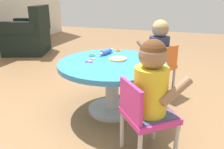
{
  "coord_description": "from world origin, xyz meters",
  "views": [
    {
      "loc": [
        -1.75,
        -0.6,
        1.03
      ],
      "look_at": [
        0.0,
        0.0,
        0.36
      ],
      "focal_mm": 35.62,
      "sensor_mm": 36.0,
      "label": 1
    }
  ],
  "objects_px": {
    "seated_child_left": "(152,81)",
    "craft_scissors": "(90,61)",
    "craft_table": "(112,73)",
    "rolling_pin": "(106,52)",
    "seated_child_right": "(159,45)",
    "child_chair_right": "(160,66)",
    "child_chair_left": "(144,115)",
    "armchair_dark": "(29,36)"
  },
  "relations": [
    {
      "from": "child_chair_left",
      "to": "craft_scissors",
      "type": "bearing_deg",
      "value": 51.19
    },
    {
      "from": "craft_table",
      "to": "child_chair_left",
      "type": "distance_m",
      "value": 0.65
    },
    {
      "from": "armchair_dark",
      "to": "rolling_pin",
      "type": "relative_size",
      "value": 3.98
    },
    {
      "from": "seated_child_left",
      "to": "seated_child_right",
      "type": "relative_size",
      "value": 1.0
    },
    {
      "from": "craft_table",
      "to": "rolling_pin",
      "type": "relative_size",
      "value": 4.1
    },
    {
      "from": "child_chair_right",
      "to": "seated_child_right",
      "type": "distance_m",
      "value": 0.23
    },
    {
      "from": "armchair_dark",
      "to": "child_chair_left",
      "type": "bearing_deg",
      "value": -129.53
    },
    {
      "from": "rolling_pin",
      "to": "child_chair_left",
      "type": "bearing_deg",
      "value": -144.2
    },
    {
      "from": "child_chair_right",
      "to": "seated_child_right",
      "type": "bearing_deg",
      "value": 59.89
    },
    {
      "from": "seated_child_right",
      "to": "craft_scissors",
      "type": "height_order",
      "value": "seated_child_right"
    },
    {
      "from": "seated_child_left",
      "to": "rolling_pin",
      "type": "distance_m",
      "value": 0.91
    },
    {
      "from": "child_chair_right",
      "to": "craft_scissors",
      "type": "relative_size",
      "value": 3.97
    },
    {
      "from": "child_chair_left",
      "to": "craft_table",
      "type": "bearing_deg",
      "value": 37.41
    },
    {
      "from": "craft_table",
      "to": "craft_scissors",
      "type": "height_order",
      "value": "craft_scissors"
    },
    {
      "from": "craft_scissors",
      "to": "rolling_pin",
      "type": "bearing_deg",
      "value": -9.95
    },
    {
      "from": "seated_child_left",
      "to": "armchair_dark",
      "type": "bearing_deg",
      "value": 51.15
    },
    {
      "from": "seated_child_left",
      "to": "craft_scissors",
      "type": "xyz_separation_m",
      "value": [
        0.44,
        0.61,
        -0.05
      ]
    },
    {
      "from": "rolling_pin",
      "to": "child_chair_right",
      "type": "bearing_deg",
      "value": -56.94
    },
    {
      "from": "craft_table",
      "to": "seated_child_left",
      "type": "height_order",
      "value": "seated_child_left"
    },
    {
      "from": "child_chair_right",
      "to": "rolling_pin",
      "type": "bearing_deg",
      "value": 123.06
    },
    {
      "from": "child_chair_right",
      "to": "craft_scissors",
      "type": "xyz_separation_m",
      "value": [
        -0.59,
        0.54,
        0.17
      ]
    },
    {
      "from": "craft_scissors",
      "to": "craft_table",
      "type": "bearing_deg",
      "value": -75.13
    },
    {
      "from": "seated_child_right",
      "to": "craft_table",
      "type": "bearing_deg",
      "value": 150.34
    },
    {
      "from": "seated_child_left",
      "to": "child_chair_right",
      "type": "bearing_deg",
      "value": 3.84
    },
    {
      "from": "seated_child_right",
      "to": "child_chair_right",
      "type": "bearing_deg",
      "value": -120.11
    },
    {
      "from": "armchair_dark",
      "to": "seated_child_left",
      "type": "bearing_deg",
      "value": -128.85
    },
    {
      "from": "craft_table",
      "to": "armchair_dark",
      "type": "relative_size",
      "value": 1.03
    },
    {
      "from": "seated_child_left",
      "to": "child_chair_right",
      "type": "xyz_separation_m",
      "value": [
        1.04,
        0.07,
        -0.23
      ]
    },
    {
      "from": "seated_child_left",
      "to": "child_chair_right",
      "type": "height_order",
      "value": "seated_child_left"
    },
    {
      "from": "seated_child_right",
      "to": "child_chair_left",
      "type": "bearing_deg",
      "value": -176.1
    },
    {
      "from": "craft_table",
      "to": "armchair_dark",
      "type": "distance_m",
      "value": 2.67
    },
    {
      "from": "child_chair_right",
      "to": "armchair_dark",
      "type": "xyz_separation_m",
      "value": [
        1.04,
        2.51,
        0.0
      ]
    },
    {
      "from": "seated_child_left",
      "to": "craft_scissors",
      "type": "height_order",
      "value": "seated_child_left"
    },
    {
      "from": "craft_table",
      "to": "seated_child_right",
      "type": "bearing_deg",
      "value": -29.66
    },
    {
      "from": "craft_table",
      "to": "craft_scissors",
      "type": "distance_m",
      "value": 0.22
    },
    {
      "from": "craft_table",
      "to": "rolling_pin",
      "type": "distance_m",
      "value": 0.29
    },
    {
      "from": "child_chair_left",
      "to": "seated_child_right",
      "type": "height_order",
      "value": "seated_child_right"
    },
    {
      "from": "seated_child_left",
      "to": "child_chair_right",
      "type": "distance_m",
      "value": 1.06
    },
    {
      "from": "child_chair_left",
      "to": "armchair_dark",
      "type": "xyz_separation_m",
      "value": [
        2.1,
        2.55,
        0.0
      ]
    },
    {
      "from": "child_chair_left",
      "to": "armchair_dark",
      "type": "distance_m",
      "value": 3.3
    },
    {
      "from": "craft_scissors",
      "to": "armchair_dark",
      "type": "bearing_deg",
      "value": 50.26
    },
    {
      "from": "craft_table",
      "to": "seated_child_right",
      "type": "relative_size",
      "value": 1.85
    }
  ]
}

